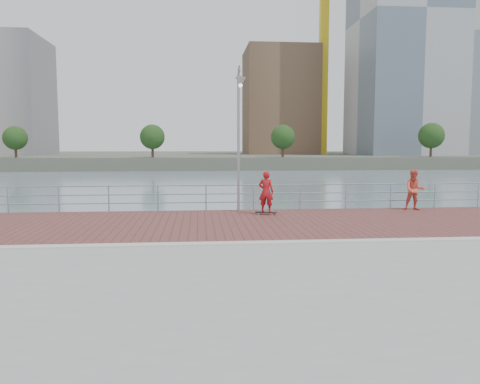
{
  "coord_description": "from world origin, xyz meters",
  "views": [
    {
      "loc": [
        -1.33,
        -13.04,
        2.81
      ],
      "look_at": [
        0.0,
        2.0,
        1.3
      ],
      "focal_mm": 35.0,
      "sensor_mm": 36.0,
      "label": 1
    }
  ],
  "objects": [
    {
      "name": "skateboarder",
      "position": [
        1.37,
        5.52,
        0.94
      ],
      "size": [
        0.71,
        0.59,
        1.68
      ],
      "primitive_type": "imported",
      "rotation": [
        0.0,
        0.0,
        2.79
      ],
      "color": "#AA161C",
      "rests_on": "skateboard"
    },
    {
      "name": "far_shore",
      "position": [
        0.0,
        122.5,
        -0.75
      ],
      "size": [
        320.0,
        95.0,
        2.5
      ],
      "primitive_type": "cube",
      "color": "#4C5142",
      "rests_on": "ground"
    },
    {
      "name": "seawall",
      "position": [
        0.0,
        -5.0,
        -1.0
      ],
      "size": [
        40.0,
        24.0,
        2.0
      ],
      "primitive_type": "cube",
      "color": "gray",
      "rests_on": "ground"
    },
    {
      "name": "tower_crane",
      "position": [
        27.36,
        104.0,
        33.5
      ],
      "size": [
        47.0,
        2.0,
        50.7
      ],
      "color": "gold",
      "rests_on": "far_shore"
    },
    {
      "name": "skyline",
      "position": [
        29.32,
        104.04,
        23.72
      ],
      "size": [
        233.0,
        41.0,
        63.96
      ],
      "color": "#ADA38E",
      "rests_on": "far_shore"
    },
    {
      "name": "curb",
      "position": [
        0.0,
        0.0,
        0.03
      ],
      "size": [
        40.0,
        0.4,
        0.06
      ],
      "primitive_type": "cube",
      "color": "#B7B5AD",
      "rests_on": "seawall"
    },
    {
      "name": "street_lamp",
      "position": [
        0.33,
        6.08,
        4.09
      ],
      "size": [
        0.42,
        1.22,
        5.76
      ],
      "color": "gray",
      "rests_on": "brick_lane"
    },
    {
      "name": "shoreline_trees",
      "position": [
        -8.45,
        77.0,
        4.52
      ],
      "size": [
        110.11,
        5.14,
        6.86
      ],
      "color": "#473323",
      "rests_on": "far_shore"
    },
    {
      "name": "skateboard",
      "position": [
        1.37,
        5.52,
        0.1
      ],
      "size": [
        0.88,
        0.5,
        0.1
      ],
      "rotation": [
        0.0,
        0.0,
        -0.35
      ],
      "color": "black",
      "rests_on": "brick_lane"
    },
    {
      "name": "guardrail",
      "position": [
        0.0,
        7.0,
        0.69
      ],
      "size": [
        39.06,
        0.06,
        1.13
      ],
      "color": "#8C9EA8",
      "rests_on": "brick_lane"
    },
    {
      "name": "bystander",
      "position": [
        7.96,
        6.33,
        0.89
      ],
      "size": [
        1.0,
        0.87,
        1.75
      ],
      "primitive_type": "imported",
      "rotation": [
        0.0,
        0.0,
        -0.29
      ],
      "color": "#E35A42",
      "rests_on": "brick_lane"
    },
    {
      "name": "brick_lane",
      "position": [
        0.0,
        3.6,
        0.01
      ],
      "size": [
        40.0,
        6.8,
        0.02
      ],
      "primitive_type": "cube",
      "color": "brown",
      "rests_on": "seawall"
    },
    {
      "name": "water",
      "position": [
        0.0,
        0.0,
        -2.0
      ],
      "size": [
        400.0,
        400.0,
        0.0
      ],
      "primitive_type": "plane",
      "color": "slate",
      "rests_on": "ground"
    }
  ]
}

